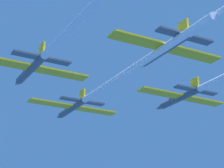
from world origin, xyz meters
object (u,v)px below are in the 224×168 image
object	(u,v)px
jet_left_wing	(71,29)
jet_lead	(103,88)
jet_right_wing	(220,79)
jet_slot	(220,13)

from	to	relation	value
jet_left_wing	jet_lead	bearing A→B (deg)	51.79
jet_right_wing	jet_slot	world-z (taller)	jet_slot
jet_right_wing	jet_lead	bearing A→B (deg)	141.14
jet_left_wing	jet_right_wing	distance (m)	32.25
jet_lead	jet_left_wing	size ratio (longest dim) A/B	0.91
jet_lead	jet_right_wing	bearing A→B (deg)	-38.86
jet_left_wing	jet_slot	xyz separation A→B (m)	(16.11, -11.96, 0.87)
jet_left_wing	jet_right_wing	xyz separation A→B (m)	(31.74, 5.71, 0.61)
jet_left_wing	jet_right_wing	size ratio (longest dim) A/B	1.21
jet_lead	jet_slot	xyz separation A→B (m)	(1.04, -31.10, 0.58)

